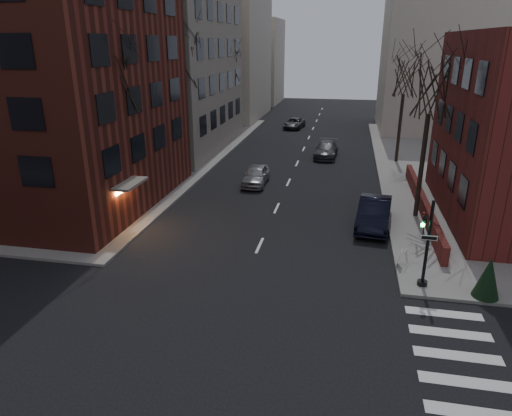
# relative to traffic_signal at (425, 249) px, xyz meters

# --- Properties ---
(ground) EXTENTS (160.00, 160.00, 0.00)m
(ground) POSITION_rel_traffic_signal_xyz_m (-7.94, -8.99, -1.91)
(ground) COLOR black
(ground) RESTS_ON ground
(sidewalk_far_left) EXTENTS (44.00, 44.00, 0.15)m
(sidewalk_far_left) POSITION_rel_traffic_signal_xyz_m (-36.94, 21.01, -1.83)
(sidewalk_far_left) COLOR gray
(sidewalk_far_left) RESTS_ON ground
(building_left_brick) EXTENTS (15.00, 15.00, 18.00)m
(building_left_brick) POSITION_rel_traffic_signal_xyz_m (-23.44, 7.51, 7.09)
(building_left_brick) COLOR maroon
(building_left_brick) RESTS_ON ground
(building_left_tan) EXTENTS (18.00, 18.00, 28.00)m
(building_left_tan) POSITION_rel_traffic_signal_xyz_m (-24.94, 25.01, 12.09)
(building_left_tan) COLOR gray
(building_left_tan) RESTS_ON ground
(low_wall_right) EXTENTS (0.35, 16.00, 1.00)m
(low_wall_right) POSITION_rel_traffic_signal_xyz_m (1.36, 10.01, -1.26)
(low_wall_right) COLOR maroon
(low_wall_right) RESTS_ON sidewalk_far_right
(building_distant_la) EXTENTS (14.00, 16.00, 18.00)m
(building_distant_la) POSITION_rel_traffic_signal_xyz_m (-22.94, 46.01, 7.09)
(building_distant_la) COLOR #C1B4A3
(building_distant_la) RESTS_ON ground
(building_distant_ra) EXTENTS (14.00, 14.00, 16.00)m
(building_distant_ra) POSITION_rel_traffic_signal_xyz_m (7.06, 41.01, 6.09)
(building_distant_ra) COLOR #C1B4A3
(building_distant_ra) RESTS_ON ground
(building_distant_lb) EXTENTS (10.00, 12.00, 14.00)m
(building_distant_lb) POSITION_rel_traffic_signal_xyz_m (-20.94, 63.01, 5.09)
(building_distant_lb) COLOR #C1B4A3
(building_distant_lb) RESTS_ON ground
(traffic_signal) EXTENTS (0.76, 0.44, 4.00)m
(traffic_signal) POSITION_rel_traffic_signal_xyz_m (0.00, 0.00, 0.00)
(traffic_signal) COLOR black
(traffic_signal) RESTS_ON sidewalk_far_right
(tree_left_a) EXTENTS (4.18, 4.18, 10.26)m
(tree_left_a) POSITION_rel_traffic_signal_xyz_m (-16.74, 5.01, 6.56)
(tree_left_a) COLOR #2D231C
(tree_left_a) RESTS_ON sidewalk_far_left
(tree_left_b) EXTENTS (4.40, 4.40, 10.80)m
(tree_left_b) POSITION_rel_traffic_signal_xyz_m (-16.74, 17.01, 7.00)
(tree_left_b) COLOR #2D231C
(tree_left_b) RESTS_ON sidewalk_far_left
(tree_left_c) EXTENTS (3.96, 3.96, 9.72)m
(tree_left_c) POSITION_rel_traffic_signal_xyz_m (-16.74, 31.01, 6.12)
(tree_left_c) COLOR #2D231C
(tree_left_c) RESTS_ON sidewalk_far_left
(tree_right_a) EXTENTS (3.96, 3.96, 9.72)m
(tree_right_a) POSITION_rel_traffic_signal_xyz_m (0.86, 9.01, 6.12)
(tree_right_a) COLOR #2D231C
(tree_right_a) RESTS_ON sidewalk_far_right
(tree_right_b) EXTENTS (3.74, 3.74, 9.18)m
(tree_right_b) POSITION_rel_traffic_signal_xyz_m (0.86, 23.01, 5.68)
(tree_right_b) COLOR #2D231C
(tree_right_b) RESTS_ON sidewalk_far_right
(streetlamp_near) EXTENTS (0.36, 0.36, 6.28)m
(streetlamp_near) POSITION_rel_traffic_signal_xyz_m (-16.14, 13.01, 2.33)
(streetlamp_near) COLOR black
(streetlamp_near) RESTS_ON sidewalk_far_left
(streetlamp_far) EXTENTS (0.36, 0.36, 6.28)m
(streetlamp_far) POSITION_rel_traffic_signal_xyz_m (-16.14, 33.01, 2.33)
(streetlamp_far) COLOR black
(streetlamp_far) RESTS_ON sidewalk_far_left
(parked_sedan) EXTENTS (2.37, 5.35, 1.71)m
(parked_sedan) POSITION_rel_traffic_signal_xyz_m (-1.79, 6.99, -1.05)
(parked_sedan) COLOR black
(parked_sedan) RESTS_ON ground
(car_lane_silver) EXTENTS (1.80, 4.33, 1.47)m
(car_lane_silver) POSITION_rel_traffic_signal_xyz_m (-10.35, 14.00, -1.17)
(car_lane_silver) COLOR #A0A1A6
(car_lane_silver) RESTS_ON ground
(car_lane_gray) EXTENTS (2.24, 5.03, 1.43)m
(car_lane_gray) POSITION_rel_traffic_signal_xyz_m (-5.51, 23.93, -1.19)
(car_lane_gray) COLOR #3A3A3E
(car_lane_gray) RESTS_ON ground
(car_lane_far) EXTENTS (2.64, 4.78, 1.27)m
(car_lane_far) POSITION_rel_traffic_signal_xyz_m (-10.33, 38.64, -1.27)
(car_lane_far) COLOR #3A3A3F
(car_lane_far) RESTS_ON ground
(sandwich_board) EXTENTS (0.50, 0.61, 0.85)m
(sandwich_board) POSITION_rel_traffic_signal_xyz_m (-0.64, 1.72, -1.34)
(sandwich_board) COLOR white
(sandwich_board) RESTS_ON sidewalk_far_right
(evergreen_shrub) EXTENTS (1.43, 1.43, 1.83)m
(evergreen_shrub) POSITION_rel_traffic_signal_xyz_m (2.56, -0.49, -0.84)
(evergreen_shrub) COLOR black
(evergreen_shrub) RESTS_ON sidewalk_far_right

